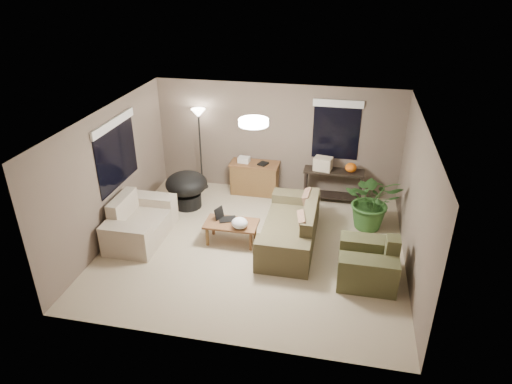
% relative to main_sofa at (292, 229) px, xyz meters
% --- Properties ---
extents(room_shell, '(5.50, 5.50, 5.50)m').
position_rel_main_sofa_xyz_m(room_shell, '(-0.68, -0.27, 0.96)').
color(room_shell, tan).
rests_on(room_shell, ground).
extents(main_sofa, '(0.95, 2.20, 0.85)m').
position_rel_main_sofa_xyz_m(main_sofa, '(0.00, 0.00, 0.00)').
color(main_sofa, brown).
rests_on(main_sofa, ground).
extents(throw_pillows, '(0.31, 1.37, 0.47)m').
position_rel_main_sofa_xyz_m(throw_pillows, '(0.26, -0.00, 0.36)').
color(throw_pillows, '#8C7251').
rests_on(throw_pillows, main_sofa).
extents(loveseat, '(0.90, 1.60, 0.85)m').
position_rel_main_sofa_xyz_m(loveseat, '(-2.91, -0.39, 0.00)').
color(loveseat, '#BCB6A1').
rests_on(loveseat, ground).
extents(armchair, '(0.95, 1.00, 0.85)m').
position_rel_main_sofa_xyz_m(armchair, '(1.40, -0.84, 0.00)').
color(armchair, '#494A2C').
rests_on(armchair, ground).
extents(coffee_table, '(1.00, 0.55, 0.42)m').
position_rel_main_sofa_xyz_m(coffee_table, '(-1.13, -0.20, 0.06)').
color(coffee_table, brown).
rests_on(coffee_table, ground).
extents(laptop, '(0.43, 0.34, 0.24)m').
position_rel_main_sofa_xyz_m(laptop, '(-1.30, -0.10, 0.19)').
color(laptop, black).
rests_on(laptop, coffee_table).
extents(plastic_bag, '(0.38, 0.37, 0.21)m').
position_rel_main_sofa_xyz_m(plastic_bag, '(-0.93, -0.35, 0.23)').
color(plastic_bag, white).
rests_on(plastic_bag, coffee_table).
extents(desk, '(1.10, 0.50, 0.75)m').
position_rel_main_sofa_xyz_m(desk, '(-1.12, 1.94, 0.08)').
color(desk, brown).
rests_on(desk, ground).
extents(desk_papers, '(0.71, 0.29, 0.12)m').
position_rel_main_sofa_xyz_m(desk_papers, '(-1.28, 1.93, 0.51)').
color(desk_papers, silver).
rests_on(desk_papers, desk).
extents(console_table, '(1.30, 0.40, 0.75)m').
position_rel_main_sofa_xyz_m(console_table, '(0.66, 1.87, 0.14)').
color(console_table, black).
rests_on(console_table, ground).
extents(pumpkin, '(0.32, 0.32, 0.20)m').
position_rel_main_sofa_xyz_m(pumpkin, '(1.01, 1.87, 0.56)').
color(pumpkin, orange).
rests_on(pumpkin, console_table).
extents(cardboard_box, '(0.42, 0.35, 0.28)m').
position_rel_main_sofa_xyz_m(cardboard_box, '(0.41, 1.87, 0.60)').
color(cardboard_box, beige).
rests_on(cardboard_box, console_table).
extents(papasan_chair, '(0.93, 0.93, 0.80)m').
position_rel_main_sofa_xyz_m(papasan_chair, '(-2.43, 0.99, 0.17)').
color(papasan_chair, black).
rests_on(papasan_chair, ground).
extents(floor_lamp, '(0.32, 0.32, 1.91)m').
position_rel_main_sofa_xyz_m(floor_lamp, '(-2.41, 1.98, 1.30)').
color(floor_lamp, black).
rests_on(floor_lamp, ground).
extents(ceiling_fixture, '(0.50, 0.50, 0.10)m').
position_rel_main_sofa_xyz_m(ceiling_fixture, '(-0.68, -0.27, 2.15)').
color(ceiling_fixture, white).
rests_on(ceiling_fixture, room_shell).
extents(houseplant, '(1.08, 1.20, 0.94)m').
position_rel_main_sofa_xyz_m(houseplant, '(1.47, 0.90, 0.18)').
color(houseplant, '#2D5923').
rests_on(houseplant, ground).
extents(cat_scratching_post, '(0.32, 0.32, 0.50)m').
position_rel_main_sofa_xyz_m(cat_scratching_post, '(1.82, -0.37, -0.08)').
color(cat_scratching_post, tan).
rests_on(cat_scratching_post, ground).
extents(window_left, '(0.05, 1.56, 1.33)m').
position_rel_main_sofa_xyz_m(window_left, '(-3.41, 0.03, 1.49)').
color(window_left, black).
rests_on(window_left, room_shell).
extents(window_back, '(1.06, 0.05, 1.33)m').
position_rel_main_sofa_xyz_m(window_back, '(0.62, 2.21, 1.49)').
color(window_back, black).
rests_on(window_back, room_shell).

